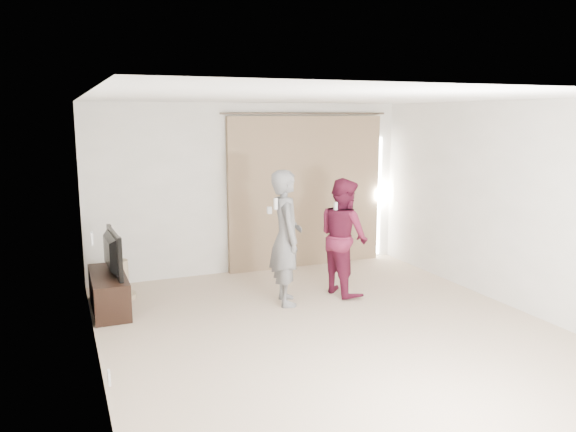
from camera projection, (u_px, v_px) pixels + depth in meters
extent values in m
plane|color=beige|center=(330.00, 330.00, 6.40)|extent=(5.50, 5.50, 0.00)
cube|color=white|center=(251.00, 188.00, 8.67)|extent=(5.00, 0.04, 2.60)
cube|color=white|center=(92.00, 237.00, 5.23)|extent=(0.04, 5.50, 2.60)
cube|color=silver|center=(92.00, 239.00, 5.61)|extent=(0.02, 0.08, 0.12)
cube|color=silver|center=(109.00, 378.00, 4.59)|extent=(0.02, 0.08, 0.12)
cube|color=white|center=(334.00, 98.00, 5.94)|extent=(5.00, 5.50, 0.01)
cube|color=#927759|center=(306.00, 192.00, 8.96)|extent=(2.60, 0.10, 2.40)
cylinder|color=brown|center=(307.00, 113.00, 8.74)|extent=(2.80, 0.03, 0.03)
cube|color=white|center=(378.00, 196.00, 9.54)|extent=(0.08, 0.04, 2.00)
cube|color=black|center=(109.00, 292.00, 7.04)|extent=(0.42, 1.20, 0.46)
imported|color=black|center=(106.00, 253.00, 6.95)|extent=(0.17, 0.95, 0.55)
cylinder|color=#9F886D|center=(121.00, 296.00, 7.50)|extent=(0.39, 0.39, 0.07)
cylinder|color=#9F886D|center=(120.00, 277.00, 7.45)|extent=(0.22, 0.22, 0.46)
imported|color=slate|center=(286.00, 238.00, 7.18)|extent=(0.54, 0.71, 1.74)
cube|color=silver|center=(276.00, 204.00, 6.94)|extent=(0.04, 0.04, 0.14)
cube|color=silver|center=(269.00, 210.00, 7.16)|extent=(0.05, 0.05, 0.09)
imported|color=#5B152C|center=(344.00, 236.00, 7.60)|extent=(0.70, 0.84, 1.59)
cube|color=silver|center=(336.00, 207.00, 7.37)|extent=(0.04, 0.04, 0.14)
cube|color=silver|center=(328.00, 213.00, 7.59)|extent=(0.05, 0.05, 0.09)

